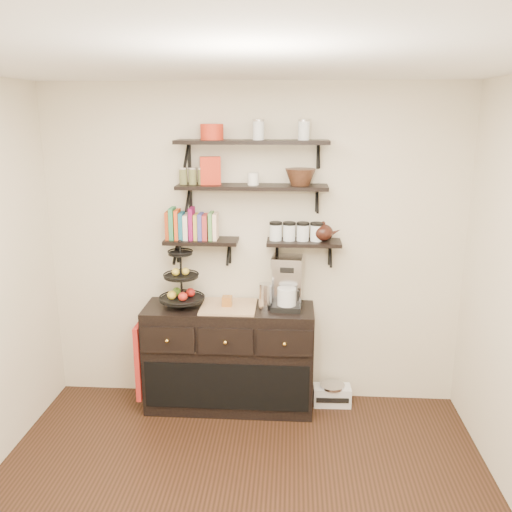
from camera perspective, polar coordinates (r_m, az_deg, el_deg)
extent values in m
cube|color=white|center=(2.70, -3.16, 20.09)|extent=(3.50, 3.50, 0.02)
cube|color=silver|center=(4.56, -0.28, 0.84)|extent=(3.50, 0.02, 2.70)
cube|color=black|center=(4.30, -0.42, 11.92)|extent=(1.20, 0.27, 0.03)
cube|color=black|center=(4.49, -7.04, 10.47)|extent=(0.02, 0.03, 0.20)
cube|color=black|center=(4.42, 6.55, 10.41)|extent=(0.02, 0.03, 0.20)
cube|color=black|center=(4.33, -0.41, 7.29)|extent=(1.20, 0.27, 0.03)
cube|color=black|center=(4.53, -6.90, 6.05)|extent=(0.02, 0.03, 0.20)
cube|color=black|center=(4.46, 6.42, 5.92)|extent=(0.02, 0.03, 0.20)
cube|color=black|center=(4.47, -5.77, 1.59)|extent=(0.60, 0.25, 0.03)
cube|color=black|center=(4.64, -8.19, 0.55)|extent=(0.02, 0.03, 0.20)
cube|color=black|center=(4.57, -2.79, 0.47)|extent=(0.03, 0.03, 0.20)
cube|color=black|center=(4.41, 5.06, 1.43)|extent=(0.60, 0.25, 0.03)
cube|color=black|center=(4.55, 2.23, 0.38)|extent=(0.03, 0.03, 0.20)
cube|color=black|center=(4.56, 7.77, 0.29)|extent=(0.02, 0.03, 0.20)
cube|color=#A23815|center=(4.50, -9.04, 3.07)|extent=(0.02, 0.15, 0.20)
cube|color=#2E824F|center=(4.49, -8.64, 3.32)|extent=(0.03, 0.15, 0.24)
cube|color=#E94816|center=(4.49, -8.16, 3.13)|extent=(0.04, 0.15, 0.21)
cube|color=#18627F|center=(4.47, -7.71, 3.38)|extent=(0.03, 0.15, 0.25)
cube|color=#F4DCCA|center=(4.47, -7.27, 3.18)|extent=(0.03, 0.15, 0.22)
cube|color=#8B1155|center=(4.46, -6.78, 3.43)|extent=(0.04, 0.15, 0.26)
cube|color=gold|center=(4.46, -6.30, 3.24)|extent=(0.03, 0.15, 0.23)
cube|color=#42449A|center=(4.45, -5.84, 3.05)|extent=(0.03, 0.15, 0.20)
cube|color=#AB3233|center=(4.44, -5.32, 3.30)|extent=(0.04, 0.15, 0.24)
cube|color=#5B9E50|center=(4.44, -4.82, 3.10)|extent=(0.03, 0.15, 0.21)
cube|color=#FFD7B7|center=(4.43, -4.35, 3.35)|extent=(0.03, 0.15, 0.25)
cylinder|color=silver|center=(4.40, 2.08, 2.51)|extent=(0.10, 0.10, 0.13)
cylinder|color=silver|center=(4.40, 3.51, 2.48)|extent=(0.10, 0.10, 0.13)
cylinder|color=silver|center=(4.40, 4.95, 2.46)|extent=(0.10, 0.10, 0.13)
cylinder|color=silver|center=(4.40, 6.38, 2.43)|extent=(0.10, 0.10, 0.13)
cube|color=black|center=(4.66, -2.82, -10.63)|extent=(1.40, 0.45, 0.90)
cube|color=#A67F5C|center=(4.49, -2.89, -5.34)|extent=(0.45, 0.41, 0.02)
sphere|color=gold|center=(4.41, -9.36, -8.81)|extent=(0.04, 0.04, 0.04)
sphere|color=gold|center=(4.33, -3.25, -9.08)|extent=(0.04, 0.04, 0.04)
sphere|color=gold|center=(4.30, 3.01, -9.25)|extent=(0.04, 0.04, 0.04)
cylinder|color=black|center=(4.46, -7.89, -2.02)|extent=(0.02, 0.02, 0.54)
cylinder|color=black|center=(4.53, -7.80, -4.51)|extent=(0.37, 0.37, 0.01)
cylinder|color=black|center=(4.47, -7.89, -2.15)|extent=(0.28, 0.28, 0.02)
cylinder|color=black|center=(4.41, -7.98, 0.27)|extent=(0.19, 0.19, 0.02)
sphere|color=#B21914|center=(4.54, -6.91, -3.84)|extent=(0.08, 0.08, 0.08)
sphere|color=gold|center=(4.47, -8.45, -1.67)|extent=(0.06, 0.06, 0.06)
cube|color=#955922|center=(4.47, -3.06, -4.76)|extent=(0.08, 0.08, 0.08)
cube|color=black|center=(4.45, 3.23, -5.31)|extent=(0.26, 0.24, 0.04)
cube|color=silver|center=(4.46, 3.28, -2.73)|extent=(0.25, 0.11, 0.37)
cube|color=silver|center=(4.34, 3.31, -0.55)|extent=(0.26, 0.24, 0.08)
cylinder|color=silver|center=(4.40, 3.25, -4.27)|extent=(0.17, 0.17, 0.14)
cylinder|color=silver|center=(4.41, 1.02, -4.28)|extent=(0.11, 0.11, 0.22)
cube|color=#A42911|center=(4.71, -11.98, -10.57)|extent=(0.04, 0.28, 0.64)
cube|color=silver|center=(4.88, 7.99, -14.33)|extent=(0.33, 0.17, 0.17)
cylinder|color=silver|center=(4.84, 8.03, -13.34)|extent=(0.22, 0.22, 0.02)
cube|color=black|center=(4.81, 8.06, -14.83)|extent=(0.28, 0.02, 0.04)
cube|color=red|center=(4.35, -4.82, 8.94)|extent=(0.17, 0.09, 0.22)
cylinder|color=white|center=(4.32, -0.30, 8.12)|extent=(0.09, 0.09, 0.10)
cylinder|color=red|center=(4.33, -4.66, 12.89)|extent=(0.18, 0.18, 0.12)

